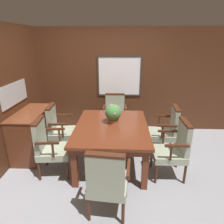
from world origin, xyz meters
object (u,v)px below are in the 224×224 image
Objects in this scene: potted_plant at (113,113)px; chair_right_far at (167,129)px; chair_right_near at (174,148)px; dining_table at (112,130)px; chair_head_far at (115,114)px; chair_head_near at (107,180)px; sideboard_cabinet at (33,133)px; chair_left_near at (49,145)px; chair_left_far at (59,127)px.

chair_right_far is at bearing 12.59° from potted_plant.
chair_right_far is at bearing 175.89° from chair_right_near.
chair_head_far reaches higher than dining_table.
chair_right_far is at bearing -118.58° from chair_head_near.
chair_head_near is 0.87× the size of sideboard_cabinet.
dining_table is at bearing -75.69° from chair_left_near.
chair_left_near and chair_head_near have the same top height.
chair_left_near is 0.82m from sideboard_cabinet.
chair_right_near reaches higher than dining_table.
chair_head_far is at bearing 88.84° from dining_table.
potted_plant is at bearing -73.53° from chair_right_far.
sideboard_cabinet is (-0.54, 0.60, -0.08)m from chair_left_near.
dining_table is at bearing -99.02° from potted_plant.
chair_left_near is 1.00× the size of chair_right_near.
chair_right_far is 1.00× the size of chair_right_near.
chair_right_near is 2.85× the size of potted_plant.
potted_plant is (1.08, -0.22, 0.39)m from chair_left_far.
dining_table is at bearing -84.40° from chair_head_near.
chair_left_near is (-1.04, -1.56, 0.00)m from chair_head_far.
chair_right_near is 1.19m from potted_plant.
sideboard_cabinet is (-1.56, 1.44, -0.08)m from chair_head_near.
chair_left_near reaches higher than dining_table.
chair_head_far is 1.14m from potted_plant.
potted_plant is 1.65m from sideboard_cabinet.
chair_right_far is 0.87× the size of sideboard_cabinet.
chair_head_far is 1.33m from chair_right_far.
chair_head_far is 1.00× the size of chair_right_near.
chair_head_near is at bearing -90.02° from dining_table.
chair_left_far is at bearing 168.60° from potted_plant.
chair_head_far is 1.88m from chair_left_near.
chair_right_far is at bearing -76.15° from chair_left_near.
potted_plant is (-1.04, -0.23, 0.39)m from chair_right_far.
chair_right_far is at bearing -93.54° from chair_left_far.
chair_left_far is 1.88m from chair_head_near.
chair_left_far reaches higher than sideboard_cabinet.
chair_left_far is 1.00× the size of chair_left_near.
chair_head_near and chair_right_near have the same top height.
chair_right_far is 1.00× the size of chair_left_near.
chair_right_near is at bearing -112.71° from chair_left_far.
chair_left_far is 1.00× the size of chair_right_far.
chair_right_far is at bearing 18.91° from dining_table.
chair_head_near is 1.39m from potted_plant.
chair_left_near reaches higher than sideboard_cabinet.
chair_right_far is 0.73m from chair_right_near.
sideboard_cabinet is at bearing 176.13° from potted_plant.
potted_plant is at bearing -69.88° from chair_left_near.
chair_left_near is (-1.02, -0.37, -0.13)m from dining_table.
chair_head_far is 1.00× the size of chair_right_far.
dining_table is at bearing -67.21° from chair_right_far.
potted_plant reaches higher than sideboard_cabinet.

